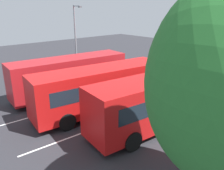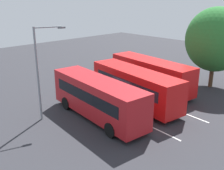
{
  "view_description": "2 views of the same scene",
  "coord_description": "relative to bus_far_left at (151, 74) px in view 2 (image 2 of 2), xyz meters",
  "views": [
    {
      "loc": [
        -10.11,
        -11.91,
        7.15
      ],
      "look_at": [
        0.91,
        0.41,
        1.5
      ],
      "focal_mm": 36.85,
      "sensor_mm": 36.0,
      "label": 1
    },
    {
      "loc": [
        -15.61,
        17.14,
        9.47
      ],
      "look_at": [
        1.16,
        1.03,
        1.69
      ],
      "focal_mm": 43.32,
      "sensor_mm": 36.0,
      "label": 2
    }
  ],
  "objects": [
    {
      "name": "bus_center_right",
      "position": [
        -1.24,
        8.31,
        0.0
      ],
      "size": [
        9.98,
        3.39,
        3.21
      ],
      "rotation": [
        0.0,
        0.0,
        -0.1
      ],
      "color": "#AD191E",
      "rests_on": "ground"
    },
    {
      "name": "street_lamp",
      "position": [
        1.58,
        11.52,
        2.45
      ],
      "size": [
        0.9,
        2.32,
        7.32
      ],
      "rotation": [
        0.0,
        0.0,
        -1.89
      ],
      "color": "gray",
      "rests_on": "ground"
    },
    {
      "name": "bus_far_left",
      "position": [
        0.0,
        0.0,
        0.0
      ],
      "size": [
        10.01,
        3.59,
        3.21
      ],
      "rotation": [
        0.0,
        0.0,
        -0.12
      ],
      "color": "red",
      "rests_on": "ground"
    },
    {
      "name": "pedestrian",
      "position": [
        6.94,
        0.98,
        -0.8
      ],
      "size": [
        0.45,
        0.45,
        1.66
      ],
      "rotation": [
        0.0,
        0.0,
        3.75
      ],
      "color": "#232833",
      "rests_on": "ground"
    },
    {
      "name": "lane_stripe_inner_left",
      "position": [
        -0.83,
        6.15,
        -1.78
      ],
      "size": [
        14.33,
        1.12,
        0.01
      ],
      "primitive_type": "cube",
      "rotation": [
        0.0,
        0.0,
        -0.07
      ],
      "color": "silver",
      "rests_on": "ground"
    },
    {
      "name": "depot_tree",
      "position": [
        -3.79,
        -5.65,
        3.3
      ],
      "size": [
        6.31,
        5.68,
        8.4
      ],
      "color": "#4C3823",
      "rests_on": "ground"
    },
    {
      "name": "lane_stripe_outer_left",
      "position": [
        -0.83,
        2.18,
        -1.78
      ],
      "size": [
        14.33,
        1.12,
        0.01
      ],
      "primitive_type": "cube",
      "rotation": [
        0.0,
        0.0,
        -0.07
      ],
      "color": "silver",
      "rests_on": "ground"
    },
    {
      "name": "bus_center_left",
      "position": [
        -1.39,
        4.04,
        0.0
      ],
      "size": [
        10.03,
        3.77,
        3.21
      ],
      "rotation": [
        0.0,
        0.0,
        -0.14
      ],
      "color": "red",
      "rests_on": "ground"
    },
    {
      "name": "ground_plane",
      "position": [
        -0.83,
        4.17,
        -1.78
      ],
      "size": [
        69.93,
        69.93,
        0.0
      ],
      "primitive_type": "plane",
      "color": "#2B2B30"
    }
  ]
}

